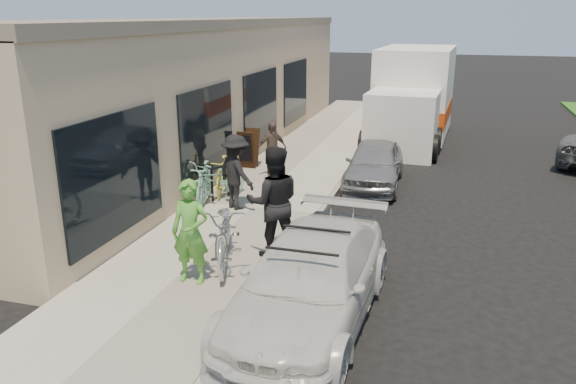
# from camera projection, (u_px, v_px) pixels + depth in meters

# --- Properties ---
(ground) EXTENTS (120.00, 120.00, 0.00)m
(ground) POSITION_uv_depth(u_px,v_px,m) (303.00, 281.00, 9.57)
(ground) COLOR black
(ground) RESTS_ON ground
(sidewalk) EXTENTS (3.00, 34.00, 0.15)m
(sidewalk) POSITION_uv_depth(u_px,v_px,m) (252.00, 210.00, 12.83)
(sidewalk) COLOR #ADAA9C
(sidewalk) RESTS_ON ground
(curb) EXTENTS (0.12, 34.00, 0.13)m
(curb) POSITION_uv_depth(u_px,v_px,m) (318.00, 217.00, 12.42)
(curb) COLOR gray
(curb) RESTS_ON ground
(storefront) EXTENTS (3.60, 20.00, 4.22)m
(storefront) POSITION_uv_depth(u_px,v_px,m) (208.00, 88.00, 17.64)
(storefront) COLOR tan
(storefront) RESTS_ON ground
(bike_rack) EXTENTS (0.27, 0.54, 0.81)m
(bike_rack) POSITION_uv_depth(u_px,v_px,m) (220.00, 179.00, 13.22)
(bike_rack) COLOR black
(bike_rack) RESTS_ON sidewalk
(sandwich_board) EXTENTS (0.66, 0.67, 1.08)m
(sandwich_board) POSITION_uv_depth(u_px,v_px,m) (245.00, 148.00, 15.97)
(sandwich_board) COLOR black
(sandwich_board) RESTS_ON sidewalk
(sedan_white) EXTENTS (2.00, 4.51, 1.33)m
(sedan_white) POSITION_uv_depth(u_px,v_px,m) (310.00, 281.00, 8.15)
(sedan_white) COLOR silver
(sedan_white) RESTS_ON ground
(sedan_silver) EXTENTS (1.52, 3.53, 1.19)m
(sedan_silver) POSITION_uv_depth(u_px,v_px,m) (374.00, 164.00, 14.76)
(sedan_silver) COLOR gray
(sedan_silver) RESTS_ON ground
(moving_truck) EXTENTS (2.73, 6.65, 3.22)m
(moving_truck) POSITION_uv_depth(u_px,v_px,m) (413.00, 100.00, 20.03)
(moving_truck) COLOR white
(moving_truck) RESTS_ON ground
(tandem_bike) EXTENTS (1.44, 2.32, 1.15)m
(tandem_bike) POSITION_uv_depth(u_px,v_px,m) (225.00, 232.00, 9.78)
(tandem_bike) COLOR #BDBDBF
(tandem_bike) RESTS_ON sidewalk
(woman_rider) EXTENTS (0.63, 0.42, 1.73)m
(woman_rider) POSITION_uv_depth(u_px,v_px,m) (190.00, 232.00, 8.99)
(woman_rider) COLOR #51A236
(woman_rider) RESTS_ON sidewalk
(man_standing) EXTENTS (1.20, 1.08, 2.03)m
(man_standing) POSITION_uv_depth(u_px,v_px,m) (274.00, 202.00, 9.95)
(man_standing) COLOR black
(man_standing) RESTS_ON sidewalk
(cruiser_bike_a) EXTENTS (0.75, 1.63, 0.94)m
(cruiser_bike_a) POSITION_uv_depth(u_px,v_px,m) (204.00, 183.00, 12.93)
(cruiser_bike_a) COLOR #83C3B1
(cruiser_bike_a) RESTS_ON sidewalk
(cruiser_bike_b) EXTENTS (1.30, 2.04, 1.01)m
(cruiser_bike_b) POSITION_uv_depth(u_px,v_px,m) (217.00, 180.00, 13.07)
(cruiser_bike_b) COLOR #83C3B1
(cruiser_bike_b) RESTS_ON sidewalk
(cruiser_bike_c) EXTENTS (0.72, 1.55, 0.90)m
(cruiser_bike_c) POSITION_uv_depth(u_px,v_px,m) (223.00, 176.00, 13.63)
(cruiser_bike_c) COLOR yellow
(cruiser_bike_c) RESTS_ON sidewalk
(bystander_a) EXTENTS (1.26, 1.12, 1.69)m
(bystander_a) POSITION_uv_depth(u_px,v_px,m) (236.00, 172.00, 12.47)
(bystander_a) COLOR black
(bystander_a) RESTS_ON sidewalk
(bystander_b) EXTENTS (0.87, 0.84, 1.46)m
(bystander_b) POSITION_uv_depth(u_px,v_px,m) (272.00, 149.00, 15.13)
(bystander_b) COLOR brown
(bystander_b) RESTS_ON sidewalk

